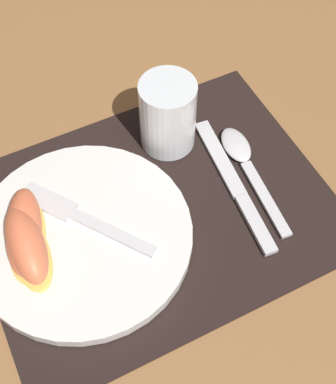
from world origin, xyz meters
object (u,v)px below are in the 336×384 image
(juice_glass, at_px, (168,118))
(citrus_wedge_0, at_px, (24,232))
(spoon, at_px, (243,158))
(knife, at_px, (235,187))
(fork, at_px, (77,216))
(plate, at_px, (85,239))
(citrus_wedge_1, at_px, (28,248))

(juice_glass, xyz_separation_m, citrus_wedge_0, (-0.22, -0.07, -0.01))
(juice_glass, height_order, spoon, juice_glass)
(knife, distance_m, citrus_wedge_0, 0.26)
(spoon, distance_m, fork, 0.23)
(knife, distance_m, fork, 0.20)
(plate, height_order, spoon, plate)
(fork, height_order, citrus_wedge_0, citrus_wedge_0)
(plate, height_order, juice_glass, juice_glass)
(plate, relative_size, juice_glass, 2.56)
(fork, bearing_deg, plate, -96.26)
(juice_glass, relative_size, spoon, 0.57)
(spoon, xyz_separation_m, citrus_wedge_1, (-0.29, -0.02, 0.03))
(knife, bearing_deg, juice_glass, 111.29)
(spoon, bearing_deg, plate, -174.82)
(knife, height_order, citrus_wedge_1, citrus_wedge_1)
(citrus_wedge_0, bearing_deg, citrus_wedge_1, -97.46)
(knife, relative_size, fork, 1.35)
(plate, height_order, citrus_wedge_1, citrus_wedge_1)
(plate, distance_m, citrus_wedge_1, 0.07)
(citrus_wedge_0, xyz_separation_m, citrus_wedge_1, (-0.00, -0.02, 0.00))
(plate, height_order, knife, plate)
(citrus_wedge_0, bearing_deg, plate, -23.30)
(knife, xyz_separation_m, citrus_wedge_1, (-0.26, 0.01, 0.03))
(juice_glass, relative_size, citrus_wedge_1, 0.95)
(plate, height_order, fork, fork)
(plate, bearing_deg, juice_glass, 31.53)
(plate, distance_m, citrus_wedge_0, 0.07)
(knife, height_order, fork, fork)
(fork, distance_m, citrus_wedge_0, 0.06)
(spoon, bearing_deg, juice_glass, 134.13)
(fork, bearing_deg, citrus_wedge_0, -178.31)
(knife, bearing_deg, citrus_wedge_0, 171.78)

